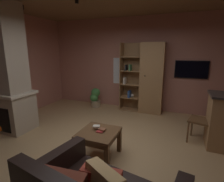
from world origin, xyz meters
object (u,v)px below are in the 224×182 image
(coffee_table, at_px, (99,136))
(table_book_1, at_px, (102,129))
(stone_fireplace, at_px, (6,76))
(wall_mounted_tv, at_px, (191,70))
(dining_chair, at_px, (206,118))
(bookshelf_cabinet, at_px, (149,79))
(potted_floor_plant, at_px, (95,98))
(table_book_0, at_px, (100,131))
(table_book_2, at_px, (96,126))

(coffee_table, bearing_deg, table_book_1, 37.16)
(stone_fireplace, relative_size, wall_mounted_tv, 3.24)
(coffee_table, bearing_deg, dining_chair, 34.51)
(bookshelf_cabinet, xyz_separation_m, potted_floor_plant, (-1.72, -0.12, -0.71))
(coffee_table, bearing_deg, potted_floor_plant, 118.19)
(table_book_0, xyz_separation_m, potted_floor_plant, (-1.38, 2.52, -0.18))
(table_book_2, bearing_deg, potted_floor_plant, 117.51)
(table_book_0, distance_m, table_book_1, 0.06)
(stone_fireplace, relative_size, bookshelf_cabinet, 1.37)
(coffee_table, distance_m, wall_mounted_tv, 3.34)
(table_book_0, bearing_deg, bookshelf_cabinet, 82.69)
(table_book_1, relative_size, table_book_2, 0.97)
(stone_fireplace, xyz_separation_m, coffee_table, (2.41, -0.27, -0.89))
(bookshelf_cabinet, bearing_deg, table_book_0, -97.31)
(dining_chair, height_order, wall_mounted_tv, wall_mounted_tv)
(stone_fireplace, bearing_deg, bookshelf_cabinet, 40.37)
(potted_floor_plant, bearing_deg, bookshelf_cabinet, 4.11)
(coffee_table, height_order, potted_floor_plant, potted_floor_plant)
(bookshelf_cabinet, distance_m, wall_mounted_tv, 1.18)
(coffee_table, distance_m, dining_chair, 2.14)
(table_book_2, xyz_separation_m, dining_chair, (1.83, 1.15, -0.01))
(dining_chair, xyz_separation_m, wall_mounted_tv, (-0.26, 1.64, 0.78))
(table_book_2, distance_m, dining_chair, 2.16)
(stone_fireplace, bearing_deg, wall_mounted_tv, 33.40)
(table_book_2, xyz_separation_m, potted_floor_plant, (-1.28, 2.45, -0.23))
(coffee_table, distance_m, table_book_1, 0.14)
(bookshelf_cabinet, distance_m, table_book_2, 2.65)
(dining_chair, distance_m, potted_floor_plant, 3.37)
(coffee_table, xyz_separation_m, potted_floor_plant, (-1.35, 2.51, -0.08))
(wall_mounted_tv, bearing_deg, stone_fireplace, -146.60)
(wall_mounted_tv, bearing_deg, coffee_table, -117.72)
(table_book_1, xyz_separation_m, dining_chair, (1.71, 1.17, 0.02))
(coffee_table, bearing_deg, stone_fireplace, 173.62)
(bookshelf_cabinet, distance_m, table_book_1, 2.66)
(table_book_1, bearing_deg, wall_mounted_tv, 62.77)
(wall_mounted_tv, bearing_deg, table_book_1, -117.23)
(table_book_0, bearing_deg, coffee_table, 167.10)
(potted_floor_plant, distance_m, wall_mounted_tv, 3.03)
(bookshelf_cabinet, relative_size, table_book_0, 19.05)
(bookshelf_cabinet, xyz_separation_m, table_book_1, (-0.32, -2.59, -0.50))
(bookshelf_cabinet, relative_size, table_book_1, 18.58)
(stone_fireplace, relative_size, dining_chair, 3.06)
(table_book_2, distance_m, potted_floor_plant, 2.77)
(coffee_table, bearing_deg, table_book_2, 138.41)
(bookshelf_cabinet, xyz_separation_m, dining_chair, (1.39, -1.42, -0.49))
(table_book_0, xyz_separation_m, dining_chair, (1.73, 1.22, 0.04))
(stone_fireplace, bearing_deg, table_book_0, -6.47)
(table_book_0, relative_size, table_book_2, 0.95)
(table_book_0, bearing_deg, wall_mounted_tv, 62.85)
(table_book_1, distance_m, wall_mounted_tv, 3.26)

